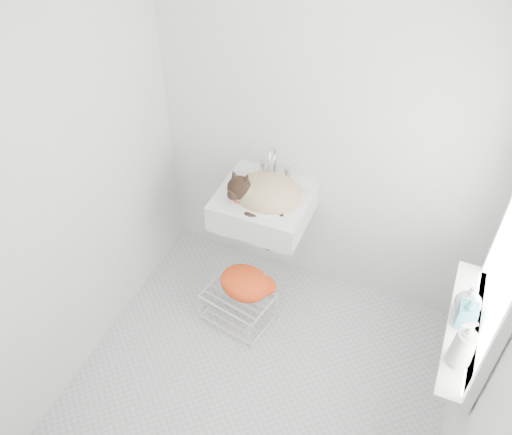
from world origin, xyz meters
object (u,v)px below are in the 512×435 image
at_px(wire_rack, 238,305).
at_px(bottle_b, 463,324).
at_px(sink, 263,196).
at_px(bottle_a, 456,361).
at_px(bottle_c, 465,310).
at_px(cat, 264,193).

height_order(wire_rack, bottle_b, bottle_b).
distance_m(sink, bottle_a, 1.50).
relative_size(wire_rack, bottle_a, 1.73).
bearing_deg(sink, bottle_c, -18.94).
distance_m(bottle_b, bottle_c, 0.09).
xyz_separation_m(wire_rack, bottle_b, (1.32, -0.18, 0.70)).
bearing_deg(bottle_c, cat, 161.59).
distance_m(bottle_a, bottle_b, 0.23).
xyz_separation_m(cat, bottle_a, (1.28, -0.75, -0.04)).
bearing_deg(bottle_b, cat, 157.95).
height_order(sink, wire_rack, sink).
height_order(bottle_a, bottle_b, bottle_a).
relative_size(sink, bottle_b, 2.97).
height_order(wire_rack, bottle_c, bottle_c).
bearing_deg(bottle_c, bottle_a, -90.00).
relative_size(sink, cat, 1.22).
relative_size(wire_rack, bottle_b, 2.18).
distance_m(wire_rack, bottle_c, 1.50).
bearing_deg(bottle_a, wire_rack, 162.77).
relative_size(bottle_a, bottle_b, 1.26).
height_order(bottle_b, bottle_c, bottle_b).
height_order(cat, bottle_b, cat).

